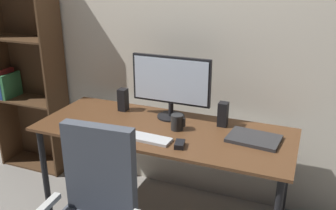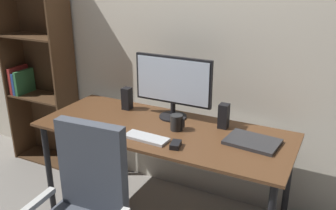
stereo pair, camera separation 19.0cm
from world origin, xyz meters
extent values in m
cube|color=beige|center=(0.00, 0.52, 1.30)|extent=(6.40, 0.10, 2.60)
cube|color=#56351E|center=(0.00, 0.00, 0.73)|extent=(1.74, 0.69, 0.02)
cylinder|color=black|center=(-0.81, -0.29, 0.36)|extent=(0.04, 0.04, 0.72)
cylinder|color=black|center=(-0.81, 0.29, 0.36)|extent=(0.04, 0.04, 0.72)
cylinder|color=black|center=(0.81, 0.29, 0.36)|extent=(0.04, 0.04, 0.72)
cylinder|color=black|center=(-0.03, 0.21, 0.75)|extent=(0.20, 0.20, 0.01)
cylinder|color=black|center=(-0.03, 0.21, 0.80)|extent=(0.04, 0.04, 0.10)
cube|color=black|center=(-0.03, 0.21, 1.02)|extent=(0.58, 0.03, 0.34)
cube|color=silver|center=(-0.03, 0.19, 1.02)|extent=(0.55, 0.01, 0.31)
cube|color=#B7BABC|center=(-0.02, -0.19, 0.75)|extent=(0.29, 0.12, 0.02)
cube|color=black|center=(0.20, -0.21, 0.76)|extent=(0.07, 0.11, 0.03)
cylinder|color=black|center=(0.09, 0.02, 0.79)|extent=(0.08, 0.08, 0.11)
cube|color=black|center=(0.14, 0.02, 0.80)|extent=(0.02, 0.01, 0.06)
cube|color=#2D2D30|center=(0.60, 0.05, 0.75)|extent=(0.34, 0.26, 0.02)
cube|color=black|center=(-0.41, 0.20, 0.82)|extent=(0.06, 0.07, 0.17)
cube|color=black|center=(0.36, 0.20, 0.82)|extent=(0.06, 0.07, 0.17)
cube|color=#474C56|center=(-0.10, -0.64, 0.75)|extent=(0.40, 0.10, 0.52)
cube|color=silver|center=(-0.32, -0.85, 0.58)|extent=(0.06, 0.26, 0.03)
cube|color=#4C331E|center=(-1.73, 0.31, 0.92)|extent=(0.02, 0.28, 1.85)
cube|color=#4C331E|center=(-1.12, 0.31, 0.92)|extent=(0.02, 0.28, 1.85)
cube|color=#4C331E|center=(-1.43, 0.44, 0.92)|extent=(0.64, 0.01, 1.85)
cube|color=#4C331E|center=(-1.43, 0.31, 0.01)|extent=(0.60, 0.26, 0.02)
cube|color=#4C331E|center=(-1.43, 0.31, 0.65)|extent=(0.60, 0.26, 0.02)
cube|color=#4C331E|center=(-1.43, 0.31, 1.20)|extent=(0.60, 0.26, 0.02)
cube|color=#B22D28|center=(-1.68, 0.30, 0.78)|extent=(0.03, 0.22, 0.25)
cube|color=#28478C|center=(-1.64, 0.30, 0.76)|extent=(0.03, 0.22, 0.21)
cube|color=#337242|center=(-1.61, 0.30, 0.77)|extent=(0.03, 0.22, 0.22)
camera|label=1|loc=(0.89, -2.09, 1.77)|focal=39.28mm
camera|label=2|loc=(1.06, -2.01, 1.77)|focal=39.28mm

